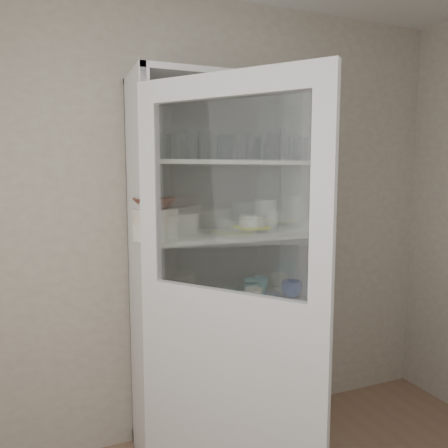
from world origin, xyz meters
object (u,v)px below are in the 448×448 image
object	(u,v)px
white_canister	(153,297)
mug_teal	(259,286)
cupboard_door	(227,342)
goblet_1	(230,148)
pantry_cabinet	(220,286)
mug_blue	(291,289)
cream_dish	(220,364)
white_ramekin	(252,221)
goblet_3	(266,146)
cream_bowl	(155,216)
terracotta_bowl	(155,203)
glass_platter	(252,230)
grey_bowl_stack	(265,215)
measuring_cups	(176,309)
plate_stack_back	(178,223)
goblet_0	(186,145)
mug_white	(253,297)
goblet_2	(232,148)
plate_stack_front	(155,231)
teal_jar	(251,289)
tin_box	(247,362)
yellow_trivet	(252,227)

from	to	relation	value
white_canister	mug_teal	bearing A→B (deg)	3.89
cupboard_door	goblet_1	xyz separation A→B (m)	(0.29, 0.66, 0.86)
cupboard_door	goblet_1	size ratio (longest dim) A/B	13.33
pantry_cabinet	mug_blue	world-z (taller)	pantry_cabinet
cream_dish	goblet_1	bearing A→B (deg)	38.46
white_ramekin	white_canister	bearing A→B (deg)	178.85
goblet_3	cream_bowl	world-z (taller)	goblet_3
cupboard_door	terracotta_bowl	world-z (taller)	cupboard_door
glass_platter	white_canister	distance (m)	0.67
grey_bowl_stack	measuring_cups	world-z (taller)	grey_bowl_stack
white_ramekin	plate_stack_back	bearing A→B (deg)	164.73
white_ramekin	mug_teal	bearing A→B (deg)	35.15
goblet_0	mug_white	distance (m)	0.92
goblet_1	cream_dish	bearing A→B (deg)	-141.54
cupboard_door	mug_blue	xyz separation A→B (m)	(0.63, 0.52, 0.04)
grey_bowl_stack	mug_white	xyz separation A→B (m)	(-0.14, -0.14, -0.44)
cupboard_door	goblet_2	bearing A→B (deg)	117.07
plate_stack_front	plate_stack_back	world-z (taller)	plate_stack_back
goblet_3	glass_platter	distance (m)	0.52
goblet_1	teal_jar	world-z (taller)	goblet_1
pantry_cabinet	grey_bowl_stack	bearing A→B (deg)	-8.94
cupboard_door	white_canister	distance (m)	0.62
white_ramekin	grey_bowl_stack	distance (m)	0.10
measuring_cups	goblet_0	bearing A→B (deg)	56.49
goblet_0	mug_blue	bearing A→B (deg)	-14.50
terracotta_bowl	tin_box	xyz separation A→B (m)	(0.54, 0.05, -0.95)
plate_stack_front	cream_dish	xyz separation A→B (m)	(0.39, 0.09, -0.81)
plate_stack_front	teal_jar	size ratio (longest dim) A/B	2.20
goblet_3	goblet_1	bearing A→B (deg)	-170.71
goblet_0	cream_dish	xyz separation A→B (m)	(0.16, -0.10, -1.26)
goblet_1	plate_stack_front	xyz separation A→B (m)	(-0.48, -0.16, -0.43)
measuring_cups	cream_dish	xyz separation A→B (m)	(0.28, 0.08, -0.39)
mug_teal	grey_bowl_stack	bearing A→B (deg)	-53.90
glass_platter	yellow_trivet	bearing A→B (deg)	0.00
goblet_2	plate_stack_back	distance (m)	0.54
white_canister	tin_box	bearing A→B (deg)	-4.77
pantry_cabinet	goblet_3	world-z (taller)	pantry_cabinet
plate_stack_front	cream_bowl	xyz separation A→B (m)	(-0.00, 0.00, 0.08)
cream_bowl	measuring_cups	world-z (taller)	cream_bowl
goblet_3	yellow_trivet	size ratio (longest dim) A/B	1.16
mug_blue	tin_box	bearing A→B (deg)	-178.87
goblet_0	plate_stack_front	xyz separation A→B (m)	(-0.22, -0.18, -0.45)
grey_bowl_stack	tin_box	distance (m)	0.87
cream_dish	tin_box	bearing A→B (deg)	-14.07
tin_box	pantry_cabinet	bearing A→B (deg)	143.05
mug_blue	terracotta_bowl	bearing A→B (deg)	-172.93
plate_stack_back	tin_box	world-z (taller)	plate_stack_back
plate_stack_front	cream_bowl	bearing A→B (deg)	180.00
cupboard_door	grey_bowl_stack	size ratio (longest dim) A/B	11.11
white_canister	cream_dish	size ratio (longest dim) A/B	0.70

